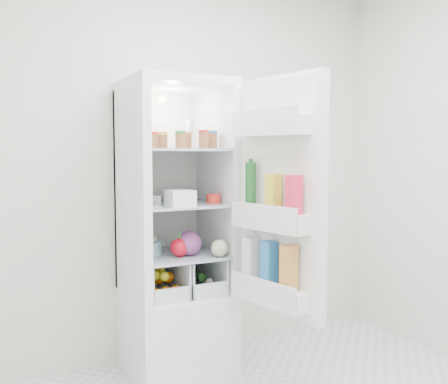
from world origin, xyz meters
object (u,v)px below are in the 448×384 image
red_cabbage (189,243)px  mushroom_bowl (148,248)px  fridge_door (278,203)px  refrigerator (173,265)px

red_cabbage → mushroom_bowl: (-0.21, 0.15, -0.04)m
mushroom_bowl → fridge_door: size_ratio=0.13×
refrigerator → fridge_door: refrigerator is taller
refrigerator → fridge_door: (0.36, -0.63, 0.43)m
refrigerator → fridge_door: bearing=-60.7°
mushroom_bowl → refrigerator: bearing=1.0°
refrigerator → red_cabbage: (0.04, -0.15, 0.16)m
refrigerator → red_cabbage: size_ratio=12.17×
red_cabbage → fridge_door: fridge_door is taller
fridge_door → red_cabbage: bearing=22.8°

